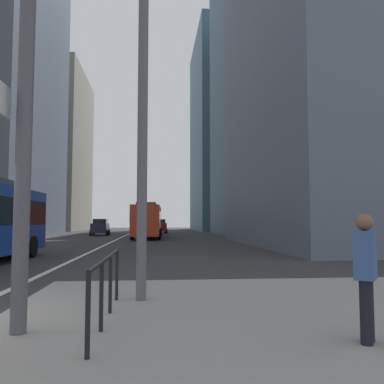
{
  "coord_description": "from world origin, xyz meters",
  "views": [
    {
      "loc": [
        3.55,
        -6.58,
        1.68
      ],
      "look_at": [
        6.08,
        21.56,
        3.73
      ],
      "focal_mm": 37.55,
      "sensor_mm": 36.0,
      "label": 1
    }
  ],
  "objects": [
    {
      "name": "street_lamp_post",
      "position": [
        3.27,
        1.37,
        5.28
      ],
      "size": [
        5.5,
        0.32,
        8.0
      ],
      "color": "#56565B",
      "rests_on": "median_island"
    },
    {
      "name": "office_tower_right_mid",
      "position": [
        17.0,
        44.28,
        27.05
      ],
      "size": [
        10.67,
        17.87,
        54.1
      ],
      "primitive_type": "cube",
      "color": "slate",
      "rests_on": "ground"
    },
    {
      "name": "car_receding_near",
      "position": [
        4.04,
        49.79,
        0.99
      ],
      "size": [
        2.18,
        4.49,
        1.94
      ],
      "color": "maroon",
      "rests_on": "ground"
    },
    {
      "name": "car_oncoming_mid",
      "position": [
        -3.01,
        41.75,
        0.99
      ],
      "size": [
        2.13,
        4.24,
        1.94
      ],
      "color": "#232838",
      "rests_on": "ground"
    },
    {
      "name": "car_receding_far",
      "position": [
        2.84,
        46.09,
        0.99
      ],
      "size": [
        2.12,
        4.19,
        1.94
      ],
      "color": "silver",
      "rests_on": "ground"
    },
    {
      "name": "city_bus_red_receding",
      "position": [
        2.72,
        33.4,
        1.84
      ],
      "size": [
        2.92,
        11.36,
        3.4
      ],
      "color": "red",
      "rests_on": "ground"
    },
    {
      "name": "lane_centre_line",
      "position": [
        0.0,
        30.0,
        0.01
      ],
      "size": [
        0.2,
        80.0,
        0.01
      ],
      "primitive_type": "cube",
      "color": "beige",
      "rests_on": "ground"
    },
    {
      "name": "median_island",
      "position": [
        5.5,
        -1.0,
        0.07
      ],
      "size": [
        9.0,
        10.0,
        0.15
      ],
      "primitive_type": "cube",
      "color": "gray",
      "rests_on": "ground"
    },
    {
      "name": "pedestrian_waiting",
      "position": [
        6.21,
        -1.65,
        1.04
      ],
      "size": [
        0.42,
        0.45,
        1.62
      ],
      "color": "black",
      "rests_on": "median_island"
    },
    {
      "name": "office_tower_right_far",
      "position": [
        17.0,
        67.73,
        18.19
      ],
      "size": [
        12.34,
        23.13,
        36.38
      ],
      "primitive_type": "cube",
      "color": "slate",
      "rests_on": "ground"
    },
    {
      "name": "office_tower_left_far",
      "position": [
        -16.0,
        69.76,
        14.79
      ],
      "size": [
        11.99,
        21.04,
        29.58
      ],
      "primitive_type": "cube",
      "color": "gray",
      "rests_on": "ground"
    },
    {
      "name": "pedestrian_railing",
      "position": [
        2.8,
        -0.25,
        0.85
      ],
      "size": [
        0.06,
        3.4,
        0.98
      ],
      "color": "black",
      "rests_on": "median_island"
    },
    {
      "name": "ground_plane",
      "position": [
        0.0,
        20.0,
        0.0
      ],
      "size": [
        160.0,
        160.0,
        0.0
      ],
      "primitive_type": "plane",
      "color": "#303033"
    }
  ]
}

